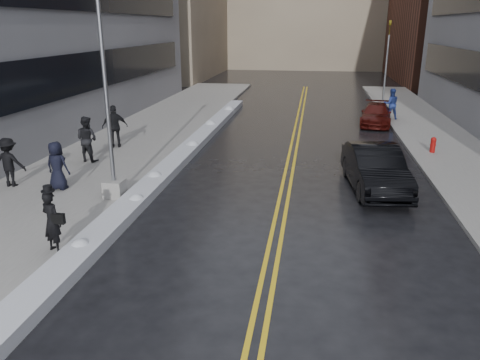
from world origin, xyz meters
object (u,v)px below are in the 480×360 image
at_px(pedestrian_fedora, 52,222).
at_px(car_maroon, 376,114).
at_px(car_black, 375,168).
at_px(lamppost, 109,130).
at_px(pedestrian_d, 115,126).
at_px(fire_hydrant, 433,144).
at_px(pedestrian_c, 57,166).
at_px(pedestrian_east, 391,104).
at_px(pedestrian_b, 87,139).
at_px(pedestrian_e, 9,162).
at_px(traffic_signal, 387,60).

distance_m(pedestrian_fedora, car_maroon, 21.72).
bearing_deg(car_black, lamppost, -170.35).
bearing_deg(lamppost, pedestrian_d, 112.67).
bearing_deg(car_maroon, pedestrian_d, -140.12).
xyz_separation_m(fire_hydrant, pedestrian_c, (-14.62, -7.55, 0.49)).
height_order(lamppost, pedestrian_east, lamppost).
bearing_deg(pedestrian_fedora, pedestrian_d, -54.60).
height_order(pedestrian_b, car_maroon, pedestrian_b).
distance_m(lamppost, pedestrian_east, 19.87).
height_order(pedestrian_b, pedestrian_e, pedestrian_b).
xyz_separation_m(pedestrian_fedora, car_black, (8.94, 6.76, -0.17)).
distance_m(pedestrian_fedora, pedestrian_east, 23.25).
relative_size(car_black, car_maroon, 1.14).
bearing_deg(pedestrian_d, car_black, 139.14).
bearing_deg(pedestrian_east, pedestrian_b, 33.79).
relative_size(pedestrian_c, pedestrian_east, 0.92).
xyz_separation_m(traffic_signal, car_maroon, (-1.31, -7.04, -2.77)).
distance_m(pedestrian_c, pedestrian_e, 1.93).
relative_size(lamppost, car_maroon, 1.76).
xyz_separation_m(lamppost, pedestrian_east, (11.50, 16.14, -1.42)).
bearing_deg(fire_hydrant, pedestrian_east, 95.61).
height_order(pedestrian_e, pedestrian_east, pedestrian_east).
bearing_deg(pedestrian_east, lamppost, 48.52).
xyz_separation_m(lamppost, car_black, (9.04, 2.64, -1.72)).
distance_m(pedestrian_e, pedestrian_east, 22.19).
distance_m(pedestrian_b, pedestrian_e, 3.80).
relative_size(pedestrian_fedora, car_maroon, 0.38).
height_order(pedestrian_d, car_maroon, pedestrian_d).
height_order(lamppost, traffic_signal, lamppost).
height_order(lamppost, pedestrian_d, lamppost).
height_order(pedestrian_fedora, pedestrian_c, pedestrian_c).
bearing_deg(pedestrian_d, pedestrian_fedora, 82.65).
relative_size(fire_hydrant, pedestrian_e, 0.40).
height_order(traffic_signal, pedestrian_b, traffic_signal).
relative_size(lamppost, pedestrian_b, 3.84).
height_order(fire_hydrant, pedestrian_fedora, pedestrian_fedora).
bearing_deg(lamppost, car_black, 16.29).
distance_m(fire_hydrant, car_maroon, 7.19).
relative_size(pedestrian_b, pedestrian_east, 1.03).
relative_size(pedestrian_b, car_maroon, 0.46).
xyz_separation_m(pedestrian_fedora, car_maroon, (10.39, 19.08, -0.35)).
height_order(pedestrian_d, pedestrian_east, pedestrian_d).
bearing_deg(pedestrian_e, car_black, -173.01).
bearing_deg(pedestrian_b, pedestrian_e, 83.11).
xyz_separation_m(fire_hydrant, car_black, (-3.26, -5.36, 0.26)).
bearing_deg(lamppost, car_maroon, 54.96).
bearing_deg(pedestrian_c, pedestrian_east, -123.43).
bearing_deg(fire_hydrant, lamppost, -146.96).
bearing_deg(pedestrian_east, pedestrian_d, 27.73).
relative_size(traffic_signal, car_black, 1.22).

